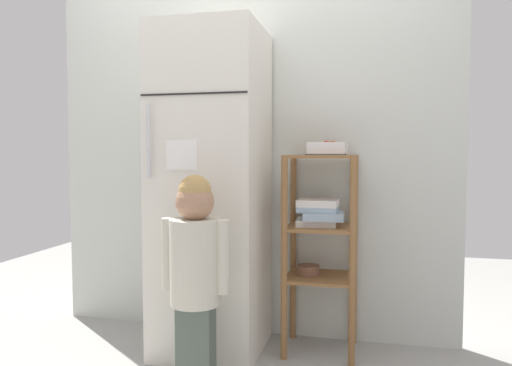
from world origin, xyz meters
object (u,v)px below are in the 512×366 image
object	(u,v)px
refrigerator	(212,191)
fruit_bin	(328,148)
pantry_shelf_unit	(320,230)
child_standing	(195,261)

from	to	relation	value
refrigerator	fruit_bin	xyz separation A→B (m)	(0.65, 0.12, 0.25)
pantry_shelf_unit	fruit_bin	size ratio (longest dim) A/B	5.13
child_standing	pantry_shelf_unit	xyz separation A→B (m)	(0.52, 0.61, 0.07)
refrigerator	child_standing	size ratio (longest dim) A/B	1.77
refrigerator	child_standing	world-z (taller)	refrigerator
child_standing	pantry_shelf_unit	distance (m)	0.81
child_standing	pantry_shelf_unit	world-z (taller)	pantry_shelf_unit
refrigerator	pantry_shelf_unit	xyz separation A→B (m)	(0.61, 0.11, -0.22)
refrigerator	child_standing	xyz separation A→B (m)	(0.08, -0.49, -0.29)
fruit_bin	refrigerator	bearing A→B (deg)	-169.48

